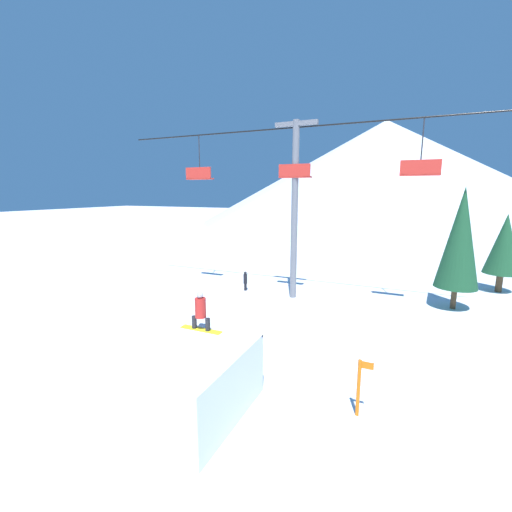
{
  "coord_description": "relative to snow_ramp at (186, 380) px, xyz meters",
  "views": [
    {
      "loc": [
        5.72,
        -6.58,
        6.16
      ],
      "look_at": [
        0.3,
        5.45,
        3.67
      ],
      "focal_mm": 24.0,
      "sensor_mm": 36.0,
      "label": 1
    }
  ],
  "objects": [
    {
      "name": "ground_plane",
      "position": [
        -0.3,
        -0.66,
        -0.94
      ],
      "size": [
        220.0,
        220.0,
        0.0
      ],
      "primitive_type": "plane",
      "color": "white"
    },
    {
      "name": "chairlift",
      "position": [
        -0.61,
        11.44,
        5.18
      ],
      "size": [
        22.16,
        0.44,
        9.99
      ],
      "color": "slate",
      "rests_on": "ground_plane"
    },
    {
      "name": "mountain_ridge",
      "position": [
        -0.3,
        69.07,
        9.18
      ],
      "size": [
        73.84,
        73.84,
        20.24
      ],
      "color": "silver",
      "rests_on": "ground_plane"
    },
    {
      "name": "snow_ramp",
      "position": [
        0.0,
        0.0,
        0.0
      ],
      "size": [
        3.18,
        3.59,
        1.87
      ],
      "color": "white",
      "rests_on": "ground_plane"
    },
    {
      "name": "pine_tree_far",
      "position": [
        10.77,
        17.77,
        2.06
      ],
      "size": [
        2.02,
        2.02,
        4.88
      ],
      "color": "#4C3823",
      "rests_on": "ground_plane"
    },
    {
      "name": "pine_tree_near",
      "position": [
        7.85,
        13.03,
        2.86
      ],
      "size": [
        2.11,
        2.11,
        6.44
      ],
      "color": "#4C3823",
      "rests_on": "ground_plane"
    },
    {
      "name": "snowboarder",
      "position": [
        -0.32,
        1.3,
        1.54
      ],
      "size": [
        1.42,
        0.34,
        1.25
      ],
      "color": "yellow",
      "rests_on": "snow_ramp"
    },
    {
      "name": "distant_skier",
      "position": [
        -3.78,
        11.54,
        -0.27
      ],
      "size": [
        0.24,
        0.24,
        1.23
      ],
      "color": "black",
      "rests_on": "ground_plane"
    },
    {
      "name": "trail_marker",
      "position": [
        4.49,
        1.76,
        -0.05
      ],
      "size": [
        0.41,
        0.1,
        1.67
      ],
      "color": "orange",
      "rests_on": "ground_plane"
    }
  ]
}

